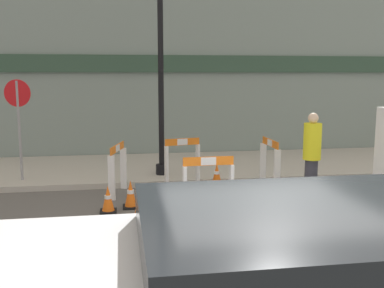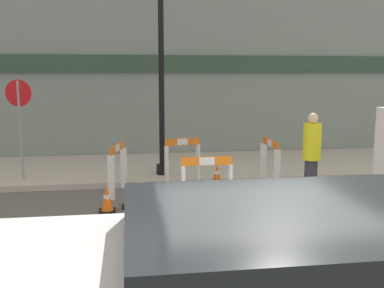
# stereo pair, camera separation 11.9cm
# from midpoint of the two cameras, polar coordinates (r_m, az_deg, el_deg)

# --- Properties ---
(ground_plane) EXTENTS (60.00, 60.00, 0.00)m
(ground_plane) POSITION_cam_midpoint_polar(r_m,az_deg,el_deg) (6.06, 9.04, -15.54)
(ground_plane) COLOR #565451
(sidewalk_slab) EXTENTS (18.00, 3.63, 0.13)m
(sidewalk_slab) POSITION_cam_midpoint_polar(r_m,az_deg,el_deg) (11.94, 0.02, -2.88)
(sidewalk_slab) COLOR #ADA89E
(sidewalk_slab) RESTS_ON ground_plane
(storefront_facade) EXTENTS (18.00, 0.22, 5.50)m
(storefront_facade) POSITION_cam_midpoint_polar(r_m,az_deg,el_deg) (13.57, -1.15, 9.94)
(storefront_facade) COLOR gray
(storefront_facade) RESTS_ON ground_plane
(stop_sign) EXTENTS (0.59, 0.16, 2.25)m
(stop_sign) POSITION_cam_midpoint_polar(r_m,az_deg,el_deg) (10.68, -20.76, 3.70)
(stop_sign) COLOR gray
(stop_sign) RESTS_ON sidewalk_slab
(barricade_0) EXTENTS (0.88, 0.15, 1.11)m
(barricade_0) POSITION_cam_midpoint_polar(r_m,az_deg,el_deg) (7.71, 2.33, -5.35)
(barricade_0) COLOR white
(barricade_0) RESTS_ON ground_plane
(barricade_1) EXTENTS (0.15, 0.95, 1.12)m
(barricade_1) POSITION_cam_midpoint_polar(r_m,az_deg,el_deg) (9.77, 10.20, -2.38)
(barricade_1) COLOR white
(barricade_1) RESTS_ON ground_plane
(barricade_2) EXTENTS (0.80, 0.28, 1.11)m
(barricade_2) POSITION_cam_midpoint_polar(r_m,az_deg,el_deg) (9.87, -0.88, -2.26)
(barricade_2) COLOR white
(barricade_2) RESTS_ON ground_plane
(barricade_3) EXTENTS (0.38, 1.00, 1.06)m
(barricade_3) POSITION_cam_midpoint_polar(r_m,az_deg,el_deg) (9.50, -9.07, -2.84)
(barricade_3) COLOR white
(barricade_3) RESTS_ON ground_plane
(traffic_cone_0) EXTENTS (0.30, 0.30, 0.53)m
(traffic_cone_0) POSITION_cam_midpoint_polar(r_m,az_deg,el_deg) (10.12, 3.53, -3.94)
(traffic_cone_0) COLOR black
(traffic_cone_0) RESTS_ON ground_plane
(traffic_cone_1) EXTENTS (0.30, 0.30, 0.54)m
(traffic_cone_1) POSITION_cam_midpoint_polar(r_m,az_deg,el_deg) (8.57, -7.51, -6.35)
(traffic_cone_1) COLOR black
(traffic_cone_1) RESTS_ON ground_plane
(traffic_cone_2) EXTENTS (0.30, 0.30, 0.50)m
(traffic_cone_2) POSITION_cam_midpoint_polar(r_m,az_deg,el_deg) (8.36, -10.33, -6.94)
(traffic_cone_2) COLOR black
(traffic_cone_2) RESTS_ON ground_plane
(traffic_cone_3) EXTENTS (0.30, 0.30, 0.55)m
(traffic_cone_3) POSITION_cam_midpoint_polar(r_m,az_deg,el_deg) (8.35, -3.87, -6.67)
(traffic_cone_3) COLOR black
(traffic_cone_3) RESTS_ON ground_plane
(traffic_cone_4) EXTENTS (0.30, 0.30, 0.64)m
(traffic_cone_4) POSITION_cam_midpoint_polar(r_m,az_deg,el_deg) (8.13, 7.87, -6.82)
(traffic_cone_4) COLOR black
(traffic_cone_4) RESTS_ON ground_plane
(traffic_cone_5) EXTENTS (0.30, 0.30, 0.57)m
(traffic_cone_5) POSITION_cam_midpoint_polar(r_m,az_deg,el_deg) (7.69, -6.44, -7.97)
(traffic_cone_5) COLOR black
(traffic_cone_5) RESTS_ON ground_plane
(person_worker) EXTENTS (0.45, 0.45, 1.76)m
(person_worker) POSITION_cam_midpoint_polar(r_m,az_deg,el_deg) (9.02, 15.31, -1.32)
(person_worker) COLOR #33333D
(person_worker) RESTS_ON ground_plane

